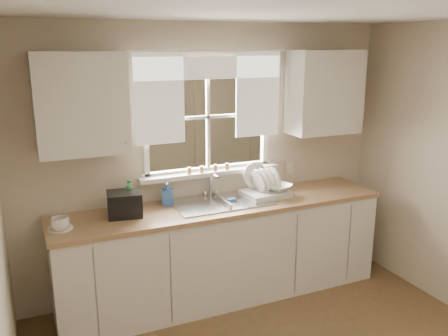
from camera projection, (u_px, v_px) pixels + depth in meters
name	position (u px, v px, depth m)	size (l,w,h in m)	color
room_walls	(348.00, 241.00, 2.64)	(3.62, 4.02, 2.50)	beige
ceiling	(357.00, 3.00, 2.38)	(3.60, 4.00, 0.02)	silver
window	(209.00, 135.00, 4.40)	(1.38, 0.16, 1.06)	white
curtains	(211.00, 87.00, 4.25)	(1.50, 0.03, 0.81)	white
base_cabinets	(223.00, 252.00, 4.38)	(3.00, 0.62, 0.87)	silver
countertop	(223.00, 206.00, 4.27)	(3.04, 0.65, 0.04)	#9A744D
upper_cabinet_left	(81.00, 104.00, 3.71)	(0.70, 0.33, 0.80)	silver
upper_cabinet_right	(325.00, 92.00, 4.61)	(0.70, 0.33, 0.80)	silver
wall_outlet	(289.00, 168.00, 4.84)	(0.08, 0.01, 0.12)	beige
sill_jars	(208.00, 168.00, 4.42)	(0.42, 0.04, 0.06)	brown
sink	(221.00, 210.00, 4.31)	(0.88, 0.52, 0.40)	#B7B7BC
dish_rack	(265.00, 189.00, 4.46)	(0.45, 0.35, 0.30)	silver
bowl	(279.00, 187.00, 4.46)	(0.24, 0.24, 0.06)	white
soap_bottle_a	(129.00, 196.00, 4.03)	(0.11, 0.11, 0.28)	#2C873D
soap_bottle_b	(167.00, 194.00, 4.21)	(0.09, 0.10, 0.21)	#2F61B3
soap_bottle_c	(120.00, 203.00, 3.99)	(0.14, 0.14, 0.18)	beige
saucer	(60.00, 228.00, 3.68)	(0.19, 0.19, 0.01)	white
cup	(60.00, 224.00, 3.63)	(0.14, 0.14, 0.11)	silver
black_appliance	(125.00, 204.00, 3.95)	(0.28, 0.24, 0.20)	black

